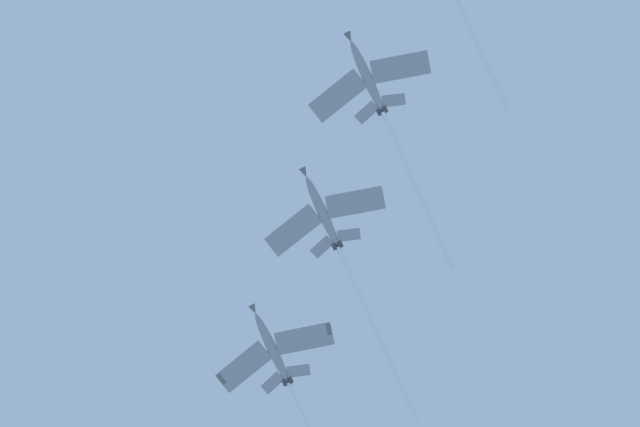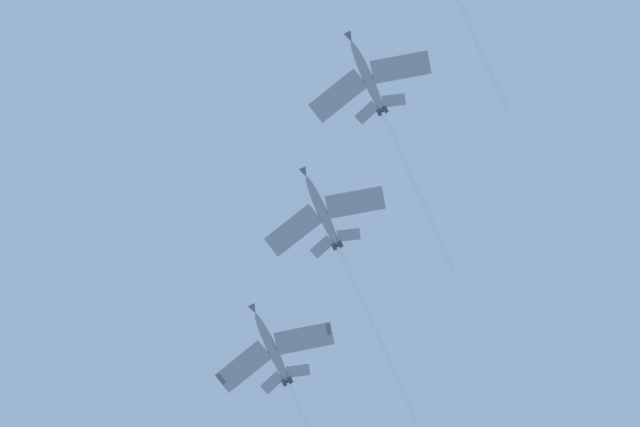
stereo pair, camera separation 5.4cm
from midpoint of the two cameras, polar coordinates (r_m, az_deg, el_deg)
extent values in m
cylinder|color=white|center=(139.78, 9.87, 11.16)|extent=(17.82, 17.54, 4.78)
ellipsoid|color=gray|center=(138.78, 3.04, 8.76)|extent=(9.67, 9.65, 3.24)
cone|color=#595E60|center=(139.68, 1.89, 11.25)|extent=(2.10, 2.10, 1.44)
ellipsoid|color=black|center=(139.62, 2.68, 9.51)|extent=(2.77, 2.76, 1.33)
cube|color=gray|center=(138.88, 5.20, 9.35)|extent=(9.56, 7.72, 0.77)
cube|color=#595E60|center=(139.33, 6.81, 9.91)|extent=(1.53, 1.90, 0.40)
cube|color=gray|center=(138.50, 1.16, 7.57)|extent=(7.70, 9.56, 0.77)
cube|color=#595E60|center=(138.66, -0.35, 6.75)|extent=(1.90, 1.52, 0.40)
cube|color=gray|center=(138.41, 4.76, 7.27)|extent=(4.03, 3.24, 0.44)
cube|color=gray|center=(138.25, 3.02, 6.50)|extent=(3.24, 4.03, 0.44)
cube|color=#595E60|center=(139.72, 3.86, 6.91)|extent=(2.12, 2.11, 3.14)
cylinder|color=#38383D|center=(138.17, 4.20, 6.66)|extent=(1.35, 1.35, 0.95)
cylinder|color=#38383D|center=(138.14, 3.86, 6.51)|extent=(1.35, 1.35, 0.95)
cylinder|color=white|center=(137.88, 6.31, 1.48)|extent=(19.28, 19.22, 5.08)
ellipsoid|color=gray|center=(137.89, 0.15, 0.12)|extent=(9.71, 9.62, 3.12)
cone|color=#595E60|center=(137.94, -1.01, 2.65)|extent=(2.09, 2.09, 1.42)
ellipsoid|color=black|center=(138.47, -0.20, 0.92)|extent=(2.77, 2.75, 1.30)
cube|color=gray|center=(137.52, 2.29, 0.72)|extent=(9.55, 7.75, 0.73)
cube|color=#595E60|center=(137.57, 3.90, 1.31)|extent=(1.53, 1.90, 0.38)
cube|color=gray|center=(138.29, -1.71, -1.09)|extent=(7.68, 9.57, 0.73)
cube|color=#595E60|center=(138.93, -3.19, -1.89)|extent=(1.90, 1.52, 0.38)
cube|color=gray|center=(137.91, 1.87, -1.38)|extent=(4.03, 3.25, 0.42)
cube|color=gray|center=(138.24, 0.15, -2.16)|extent=(3.23, 4.03, 0.42)
cube|color=#595E60|center=(139.44, 1.00, -1.65)|extent=(2.11, 2.09, 3.12)
cylinder|color=#38383D|center=(137.97, 1.31, -2.00)|extent=(1.35, 1.35, 0.94)
cylinder|color=#38383D|center=(138.04, 0.97, -2.15)|extent=(1.35, 1.35, 0.94)
cylinder|color=white|center=(139.72, 3.73, -7.73)|extent=(21.67, 21.45, 5.20)
ellipsoid|color=gray|center=(140.73, -3.10, -8.62)|extent=(9.84, 9.45, 3.50)
cone|color=#595E60|center=(140.25, -4.28, -6.15)|extent=(2.12, 2.10, 1.47)
ellipsoid|color=black|center=(141.13, -3.44, -7.81)|extent=(2.80, 2.73, 1.39)
cube|color=gray|center=(139.80, -1.01, -8.03)|extent=(9.51, 7.85, 0.84)
cube|color=#595E60|center=(139.37, 0.58, -7.44)|extent=(1.55, 1.89, 0.44)
cube|color=gray|center=(141.82, -4.91, -9.78)|extent=(7.55, 9.59, 0.84)
cube|color=#595E60|center=(142.95, -6.34, -10.53)|extent=(1.90, 1.49, 0.44)
cube|color=gray|center=(140.88, -1.38, -10.06)|extent=(4.02, 3.30, 0.48)
cube|color=gray|center=(141.74, -3.06, -10.81)|extent=(3.17, 4.02, 0.48)
cube|color=#595E60|center=(142.63, -2.19, -10.25)|extent=(2.20, 2.10, 3.19)
cylinder|color=#38383D|center=(141.22, -1.92, -10.66)|extent=(1.37, 1.36, 0.97)
cylinder|color=#38383D|center=(141.39, -2.25, -10.81)|extent=(1.37, 1.36, 0.97)
camera|label=1|loc=(0.03, 90.01, 0.06)|focal=49.80mm
camera|label=2|loc=(0.03, -89.99, -0.06)|focal=49.80mm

